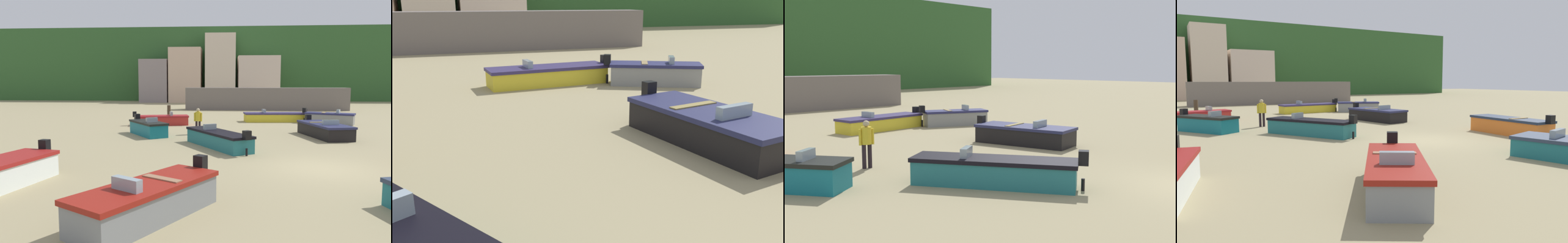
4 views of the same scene
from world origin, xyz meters
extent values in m
cube|color=#6C635D|center=(1.37, 30.00, 1.30)|extent=(18.74, 2.40, 2.60)
cube|color=#206A70|center=(-3.93, 4.33, 0.34)|extent=(3.38, 4.60, 0.68)
cube|color=black|center=(-3.93, 4.33, 0.74)|extent=(3.50, 4.73, 0.12)
cube|color=black|center=(-2.64, 2.17, 0.92)|extent=(0.42, 0.40, 0.40)
cylinder|color=black|center=(-2.64, 2.17, 0.17)|extent=(0.14, 0.14, 0.34)
cube|color=#8C9EA8|center=(-4.36, 5.03, 0.94)|extent=(0.69, 0.52, 0.28)
cube|color=black|center=(2.33, 8.25, 0.34)|extent=(2.37, 4.41, 0.69)
cube|color=#22244A|center=(2.33, 8.25, 0.75)|extent=(2.47, 4.52, 0.12)
cube|color=black|center=(1.89, 10.48, 0.93)|extent=(0.37, 0.34, 0.40)
cylinder|color=black|center=(1.89, 10.48, 0.17)|extent=(0.12, 0.12, 0.34)
cube|color=#8C9EA8|center=(2.48, 7.53, 0.95)|extent=(0.97, 0.38, 0.28)
cube|color=olive|center=(2.23, 8.77, 0.80)|extent=(1.37, 0.50, 0.08)
cube|color=gray|center=(4.63, 15.26, 0.37)|extent=(3.71, 2.59, 0.75)
cube|color=#222350|center=(4.63, 15.26, 0.81)|extent=(3.83, 2.71, 0.12)
cube|color=black|center=(2.87, 16.09, 0.99)|extent=(0.39, 0.41, 0.40)
cylinder|color=black|center=(2.87, 16.09, 0.19)|extent=(0.13, 0.13, 0.37)
cube|color=#8C9EA8|center=(5.19, 15.00, 1.01)|extent=(0.49, 0.74, 0.28)
cube|color=olive|center=(4.24, 15.45, 0.86)|extent=(0.65, 1.03, 0.08)
cube|color=#136A7B|center=(-8.25, 8.21, 0.37)|extent=(2.81, 3.40, 0.73)
cube|color=black|center=(-8.25, 8.21, 0.79)|extent=(2.93, 3.53, 0.12)
cube|color=#8C9EA8|center=(-7.92, 7.73, 0.99)|extent=(0.69, 0.55, 0.28)
cube|color=gold|center=(0.53, 16.68, 0.31)|extent=(4.85, 1.77, 0.62)
cube|color=#302855|center=(0.53, 16.68, 0.68)|extent=(4.96, 1.85, 0.12)
cube|color=black|center=(3.08, 16.90, 0.86)|extent=(0.31, 0.34, 0.40)
cylinder|color=black|center=(3.08, 16.90, 0.16)|extent=(0.11, 0.11, 0.31)
cube|color=#8C9EA8|center=(-0.30, 16.61, 0.88)|extent=(0.27, 0.83, 0.28)
cylinder|color=black|center=(-5.32, 8.96, 0.41)|extent=(0.17, 0.17, 0.82)
cylinder|color=black|center=(-5.13, 8.92, 0.41)|extent=(0.17, 0.17, 0.82)
cylinder|color=gold|center=(-5.23, 8.94, 1.11)|extent=(0.40, 0.40, 0.58)
cylinder|color=gold|center=(-5.44, 8.98, 1.07)|extent=(0.11, 0.11, 0.54)
cylinder|color=gold|center=(-5.01, 8.89, 1.07)|extent=(0.11, 0.11, 0.54)
sphere|color=tan|center=(-5.23, 8.94, 1.51)|extent=(0.26, 0.26, 0.22)
camera|label=1|loc=(-3.74, -13.85, 3.22)|focal=33.75mm
camera|label=2|loc=(-3.56, 0.04, 3.30)|focal=39.03mm
camera|label=3|loc=(-13.78, -4.73, 3.46)|focal=43.57mm
camera|label=4|loc=(-10.25, -12.55, 2.70)|focal=32.86mm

